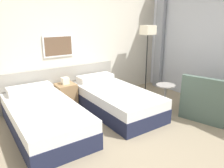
{
  "coord_description": "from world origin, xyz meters",
  "views": [
    {
      "loc": [
        -2.01,
        -2.36,
        1.83
      ],
      "look_at": [
        0.25,
        0.93,
        0.6
      ],
      "focal_mm": 35.0,
      "sensor_mm": 36.0,
      "label": 1
    }
  ],
  "objects": [
    {
      "name": "armchair",
      "position": [
        1.66,
        -0.2,
        0.27
      ],
      "size": [
        0.99,
        0.99,
        0.83
      ],
      "rotation": [
        0.0,
        0.0,
        1.86
      ],
      "color": "#4C6056",
      "rests_on": "ground_plane"
    },
    {
      "name": "bed_near_door",
      "position": [
        -1.07,
        1.02,
        0.24
      ],
      "size": [
        1.01,
        2.03,
        0.58
      ],
      "color": "#1E233D",
      "rests_on": "ground_plane"
    },
    {
      "name": "ground_plane",
      "position": [
        0.0,
        0.0,
        0.0
      ],
      "size": [
        16.0,
        16.0,
        0.0
      ],
      "primitive_type": "plane",
      "color": "gray"
    },
    {
      "name": "floor_lamp",
      "position": [
        1.66,
        1.5,
        1.42
      ],
      "size": [
        0.28,
        0.28,
        1.65
      ],
      "color": "black",
      "rests_on": "ground_plane"
    },
    {
      "name": "side_table",
      "position": [
        1.19,
        0.43,
        0.38
      ],
      "size": [
        0.37,
        0.37,
        0.55
      ],
      "color": "gray",
      "rests_on": "ground_plane"
    },
    {
      "name": "wall_headboard",
      "position": [
        -0.02,
        2.08,
        1.3
      ],
      "size": [
        10.0,
        0.1,
        2.7
      ],
      "color": "beige",
      "rests_on": "ground_plane"
    },
    {
      "name": "bed_near_window",
      "position": [
        0.36,
        1.02,
        0.24
      ],
      "size": [
        1.01,
        2.03,
        0.58
      ],
      "color": "#1E233D",
      "rests_on": "ground_plane"
    },
    {
      "name": "nightstand",
      "position": [
        -0.35,
        1.78,
        0.26
      ],
      "size": [
        0.39,
        0.38,
        0.63
      ],
      "color": "#9E7A51",
      "rests_on": "ground_plane"
    }
  ]
}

